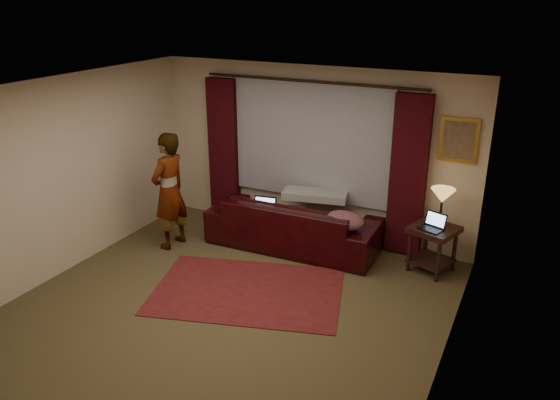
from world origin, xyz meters
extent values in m
cube|color=brown|center=(0.00, 0.00, -0.01)|extent=(5.00, 5.00, 0.01)
cube|color=silver|center=(0.00, 0.00, 2.60)|extent=(5.00, 5.00, 0.02)
cube|color=beige|center=(0.00, 2.50, 1.30)|extent=(5.00, 0.02, 2.60)
cube|color=beige|center=(0.00, -2.50, 1.30)|extent=(5.00, 0.02, 2.60)
cube|color=beige|center=(-2.50, 0.00, 1.30)|extent=(0.02, 5.00, 2.60)
cube|color=beige|center=(2.50, 0.00, 1.30)|extent=(0.02, 5.00, 2.60)
cube|color=#9A9AA2|center=(0.00, 2.44, 1.50)|extent=(2.50, 0.05, 1.80)
cube|color=#35070C|center=(-1.50, 2.39, 1.18)|extent=(0.50, 0.14, 2.30)
cube|color=#35070C|center=(1.50, 2.39, 1.18)|extent=(0.50, 0.14, 2.30)
cylinder|color=black|center=(0.00, 2.39, 2.38)|extent=(0.04, 0.04, 3.40)
cube|color=#BE8B33|center=(2.10, 2.47, 1.75)|extent=(0.50, 0.04, 0.60)
imported|color=black|center=(-0.02, 1.90, 0.51)|extent=(2.56, 1.16, 1.02)
cube|color=#9C9C95|center=(0.19, 2.19, 1.03)|extent=(1.01, 0.57, 0.11)
ellipsoid|color=brown|center=(0.82, 1.72, 0.63)|extent=(0.67, 0.58, 0.24)
cube|color=maroon|center=(0.01, 0.44, 0.01)|extent=(2.72, 2.18, 0.01)
cube|color=black|center=(1.99, 2.03, 0.33)|extent=(0.71, 0.71, 0.65)
imported|color=#9C9C95|center=(-1.66, 1.12, 0.87)|extent=(0.55, 0.55, 1.74)
camera|label=1|loc=(3.08, -4.84, 3.59)|focal=35.00mm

